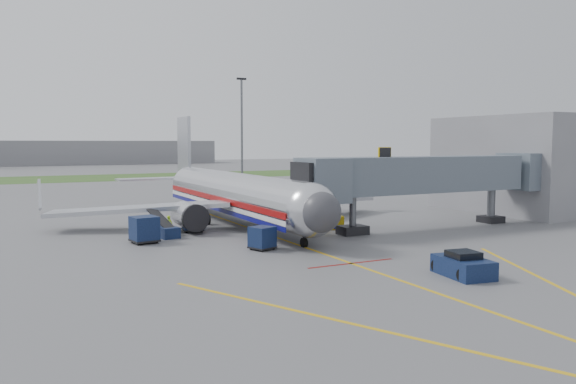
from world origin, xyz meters
name	(u,v)px	position (x,y,z in m)	size (l,w,h in m)	color
ground	(318,252)	(0.00, 0.00, 0.00)	(400.00, 400.00, 0.00)	#565659
grass_strip	(104,178)	(0.00, 90.00, 0.01)	(300.00, 25.00, 0.01)	#2D4C1E
apron_markings	(385,275)	(0.00, -7.40, 0.00)	(21.52, 50.00, 0.01)	gold
airliner	(234,194)	(0.00, 15.25, 2.65)	(32.10, 35.67, 10.25)	silver
jet_bridge	(422,176)	(12.86, 5.00, 4.47)	(25.30, 4.00, 6.90)	slate
terminal	(518,164)	(30.00, 10.00, 5.00)	(10.00, 16.00, 10.00)	slate
light_mast_right	(242,126)	(25.00, 75.00, 10.78)	(2.00, 0.44, 20.40)	#595B60
distant_terminal	(34,153)	(-10.00, 170.00, 4.00)	(120.00, 14.00, 8.00)	slate
pushback_tug	(463,266)	(3.65, -9.46, 0.58)	(2.48, 3.57, 1.38)	#0B1933
baggage_cart_a	(262,238)	(-3.00, 2.44, 0.80)	(1.88, 1.88, 1.58)	#0B1933
baggage_cart_b	(193,221)	(-4.90, 12.10, 0.89)	(1.82, 1.82, 1.75)	#0B1933
baggage_cart_c	(144,229)	(-9.58, 8.62, 0.99)	(2.05, 2.05, 1.94)	#0B1933
belt_loader	(163,230)	(-7.62, 10.86, 0.49)	(1.85, 4.14, 1.96)	#0B1933
ground_power_cart	(334,223)	(6.13, 8.00, 0.55)	(1.48, 1.05, 1.13)	gold
ramp_worker	(169,225)	(-7.08, 11.14, 0.78)	(0.57, 0.37, 1.56)	#91C517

